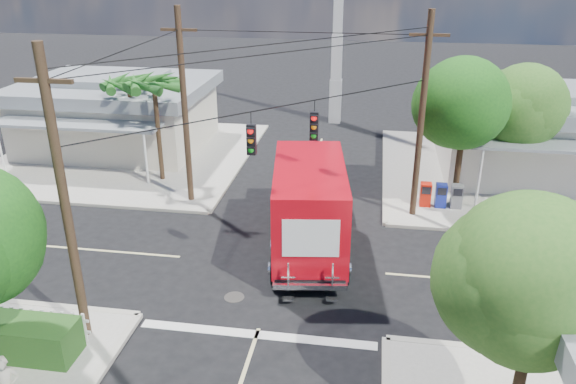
# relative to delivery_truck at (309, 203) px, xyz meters

# --- Properties ---
(ground) EXTENTS (120.00, 120.00, 0.00)m
(ground) POSITION_rel_delivery_truck_xyz_m (-0.87, -1.81, -1.88)
(ground) COLOR black
(ground) RESTS_ON ground
(sidewalk_ne) EXTENTS (14.12, 14.12, 0.14)m
(sidewalk_ne) POSITION_rel_delivery_truck_xyz_m (10.01, 9.07, -1.81)
(sidewalk_ne) COLOR #A09A90
(sidewalk_ne) RESTS_ON ground
(sidewalk_nw) EXTENTS (14.12, 14.12, 0.14)m
(sidewalk_nw) POSITION_rel_delivery_truck_xyz_m (-11.75, 9.07, -1.81)
(sidewalk_nw) COLOR #A09A90
(sidewalk_nw) RESTS_ON ground
(road_markings) EXTENTS (32.00, 32.00, 0.01)m
(road_markings) POSITION_rel_delivery_truck_xyz_m (-0.87, -3.28, -1.88)
(road_markings) COLOR beige
(road_markings) RESTS_ON ground
(building_ne) EXTENTS (11.80, 10.20, 4.50)m
(building_ne) POSITION_rel_delivery_truck_xyz_m (11.63, 10.16, 0.44)
(building_ne) COLOR silver
(building_ne) RESTS_ON sidewalk_ne
(building_nw) EXTENTS (10.80, 10.20, 4.30)m
(building_nw) POSITION_rel_delivery_truck_xyz_m (-12.87, 10.66, 0.34)
(building_nw) COLOR beige
(building_nw) RESTS_ON sidewalk_nw
(radio_tower) EXTENTS (0.80, 0.80, 17.00)m
(radio_tower) POSITION_rel_delivery_truck_xyz_m (-0.37, 18.19, 3.76)
(radio_tower) COLOR silver
(radio_tower) RESTS_ON ground
(tree_ne_front) EXTENTS (4.21, 4.14, 6.66)m
(tree_ne_front) POSITION_rel_delivery_truck_xyz_m (6.34, 4.95, 2.88)
(tree_ne_front) COLOR #422D1C
(tree_ne_front) RESTS_ON sidewalk_ne
(tree_ne_back) EXTENTS (3.77, 3.66, 5.82)m
(tree_ne_back) POSITION_rel_delivery_truck_xyz_m (8.94, 7.15, 2.30)
(tree_ne_back) COLOR #422D1C
(tree_ne_back) RESTS_ON sidewalk_ne
(tree_se) EXTENTS (3.67, 3.54, 5.62)m
(tree_se) POSITION_rel_delivery_truck_xyz_m (6.14, -9.05, 2.16)
(tree_se) COLOR #422D1C
(tree_se) RESTS_ON sidewalk_se
(palm_nw_front) EXTENTS (3.01, 3.08, 5.59)m
(palm_nw_front) POSITION_rel_delivery_truck_xyz_m (-8.37, 5.69, 3.16)
(palm_nw_front) COLOR #422D1C
(palm_nw_front) RESTS_ON sidewalk_nw
(palm_nw_back) EXTENTS (3.01, 3.08, 5.19)m
(palm_nw_back) POSITION_rel_delivery_truck_xyz_m (-10.37, 7.19, 2.79)
(palm_nw_back) COLOR #422D1C
(palm_nw_back) RESTS_ON sidewalk_nw
(utility_poles) EXTENTS (12.00, 10.68, 9.00)m
(utility_poles) POSITION_rel_delivery_truck_xyz_m (-2.45, -0.20, 2.79)
(utility_poles) COLOR #473321
(utility_poles) RESTS_ON ground
(vending_boxes) EXTENTS (1.90, 0.50, 1.10)m
(vending_boxes) POSITION_rel_delivery_truck_xyz_m (5.63, 4.39, -1.19)
(vending_boxes) COLOR red
(vending_boxes) RESTS_ON sidewalk_ne
(delivery_truck) EXTENTS (3.74, 8.82, 3.70)m
(delivery_truck) POSITION_rel_delivery_truck_xyz_m (0.00, 0.00, 0.00)
(delivery_truck) COLOR black
(delivery_truck) RESTS_ON ground
(parked_car) EXTENTS (5.73, 3.84, 1.46)m
(parked_car) POSITION_rel_delivery_truck_xyz_m (9.16, -0.24, -1.15)
(parked_car) COLOR silver
(parked_car) RESTS_ON ground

